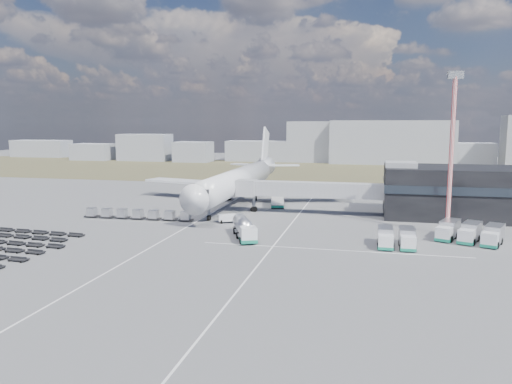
# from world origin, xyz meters

# --- Properties ---
(ground) EXTENTS (420.00, 420.00, 0.00)m
(ground) POSITION_xyz_m (0.00, 0.00, 0.00)
(ground) COLOR #565659
(ground) RESTS_ON ground
(grass_strip) EXTENTS (420.00, 90.00, 0.01)m
(grass_strip) POSITION_xyz_m (0.00, 110.00, 0.01)
(grass_strip) COLOR brown
(grass_strip) RESTS_ON ground
(lane_markings) EXTENTS (47.12, 110.00, 0.01)m
(lane_markings) POSITION_xyz_m (9.77, 3.00, 0.01)
(lane_markings) COLOR silver
(lane_markings) RESTS_ON ground
(terminal) EXTENTS (30.40, 16.40, 11.00)m
(terminal) POSITION_xyz_m (47.77, 23.96, 5.25)
(terminal) COLOR black
(terminal) RESTS_ON ground
(jet_bridge) EXTENTS (30.30, 3.80, 7.05)m
(jet_bridge) POSITION_xyz_m (15.90, 20.42, 5.05)
(jet_bridge) COLOR #939399
(jet_bridge) RESTS_ON ground
(airliner) EXTENTS (51.59, 64.53, 17.62)m
(airliner) POSITION_xyz_m (0.00, 32.38, 5.29)
(airliner) COLOR silver
(airliner) RESTS_ON ground
(skyline) EXTENTS (310.43, 27.39, 21.52)m
(skyline) POSITION_xyz_m (27.62, 149.00, 7.99)
(skyline) COLOR #9599A3
(skyline) RESTS_ON ground
(fuel_tanker) EXTENTS (6.46, 10.39, 3.30)m
(fuel_tanker) POSITION_xyz_m (10.37, -3.70, 1.65)
(fuel_tanker) COLOR silver
(fuel_tanker) RESTS_ON ground
(pushback_tug) EXTENTS (3.89, 3.15, 1.52)m
(pushback_tug) POSITION_xyz_m (4.00, 8.00, 0.76)
(pushback_tug) COLOR silver
(pushback_tug) RESTS_ON ground
(catering_truck) EXTENTS (4.15, 7.27, 3.14)m
(catering_truck) POSITION_xyz_m (9.87, 27.89, 1.61)
(catering_truck) COLOR silver
(catering_truck) RESTS_ON ground
(service_trucks_near) EXTENTS (5.49, 6.57, 2.64)m
(service_trucks_near) POSITION_xyz_m (34.33, -4.03, 1.43)
(service_trucks_near) COLOR silver
(service_trucks_near) RESTS_ON ground
(service_trucks_far) EXTENTS (11.00, 9.78, 2.77)m
(service_trucks_far) POSITION_xyz_m (45.88, 2.03, 1.50)
(service_trucks_far) COLOR silver
(service_trucks_far) RESTS_ON ground
(uld_row) EXTENTS (22.44, 2.28, 1.74)m
(uld_row) POSITION_xyz_m (-13.86, 6.93, 1.04)
(uld_row) COLOR black
(uld_row) RESTS_ON ground
(floodlight_mast) EXTENTS (2.58, 2.09, 27.09)m
(floodlight_mast) POSITION_xyz_m (43.15, 6.92, 13.58)
(floodlight_mast) COLOR red
(floodlight_mast) RESTS_ON ground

